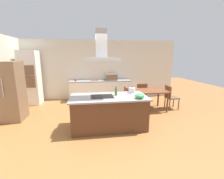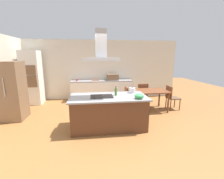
{
  "view_description": "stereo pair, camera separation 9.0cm",
  "coord_description": "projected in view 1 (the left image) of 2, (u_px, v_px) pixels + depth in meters",
  "views": [
    {
      "loc": [
        -0.51,
        -4.0,
        1.96
      ],
      "look_at": [
        0.15,
        0.4,
        1.0
      ],
      "focal_mm": 24.58,
      "sensor_mm": 36.0,
      "label": 1
    },
    {
      "loc": [
        -0.42,
        -4.01,
        1.96
      ],
      "look_at": [
        0.15,
        0.4,
        1.0
      ],
      "focal_mm": 24.58,
      "sensor_mm": 36.0,
      "label": 2
    }
  ],
  "objects": [
    {
      "name": "range_hood",
      "position": [
        101.0,
        51.0,
        3.88
      ],
      "size": [
        0.9,
        0.55,
        0.78
      ],
      "color": "#ADADB2"
    },
    {
      "name": "countertop_microwave",
      "position": [
        112.0,
        77.0,
        6.99
      ],
      "size": [
        0.5,
        0.38,
        0.28
      ],
      "primitive_type": "cube",
      "color": "brown",
      "rests_on": "back_counter"
    },
    {
      "name": "wall_oven_stack",
      "position": [
        30.0,
        78.0,
        6.26
      ],
      "size": [
        0.7,
        0.66,
        2.2
      ],
      "color": "white",
      "rests_on": "ground"
    },
    {
      "name": "coffee_mug_red",
      "position": [
        76.0,
        80.0,
        6.7
      ],
      "size": [
        0.08,
        0.08,
        0.09
      ],
      "primitive_type": "cylinder",
      "color": "red",
      "rests_on": "back_counter"
    },
    {
      "name": "kitchen_island",
      "position": [
        109.0,
        112.0,
        4.25
      ],
      "size": [
        2.09,
        1.05,
        0.9
      ],
      "color": "#59331E",
      "rests_on": "ground"
    },
    {
      "name": "chair_at_left_end",
      "position": [
        123.0,
        98.0,
        5.53
      ],
      "size": [
        0.42,
        0.42,
        0.89
      ],
      "color": "brown",
      "rests_on": "ground"
    },
    {
      "name": "wall_back",
      "position": [
        100.0,
        70.0,
        7.21
      ],
      "size": [
        7.2,
        0.1,
        2.7
      ],
      "primitive_type": "cube",
      "color": "beige",
      "rests_on": "ground"
    },
    {
      "name": "dining_table",
      "position": [
        147.0,
        92.0,
        5.63
      ],
      "size": [
        1.4,
        0.9,
        0.75
      ],
      "color": "brown",
      "rests_on": "ground"
    },
    {
      "name": "chair_at_right_end",
      "position": [
        170.0,
        96.0,
        5.8
      ],
      "size": [
        0.42,
        0.42,
        0.89
      ],
      "color": "brown",
      "rests_on": "ground"
    },
    {
      "name": "tea_kettle",
      "position": [
        132.0,
        90.0,
        4.57
      ],
      "size": [
        0.23,
        0.18,
        0.18
      ],
      "color": "silver",
      "rests_on": "kitchen_island"
    },
    {
      "name": "cutting_board",
      "position": [
        94.0,
        80.0,
        6.95
      ],
      "size": [
        0.34,
        0.24,
        0.02
      ],
      "primitive_type": "cube",
      "color": "brown",
      "rests_on": "back_counter"
    },
    {
      "name": "mixing_bowl",
      "position": [
        139.0,
        96.0,
        3.93
      ],
      "size": [
        0.24,
        0.24,
        0.13
      ],
      "primitive_type": "ellipsoid",
      "color": "#33934C",
      "rests_on": "kitchen_island"
    },
    {
      "name": "ground",
      "position": [
        104.0,
        109.0,
        5.8
      ],
      "size": [
        16.0,
        16.0,
        0.0
      ],
      "primitive_type": "plane",
      "color": "#936033"
    },
    {
      "name": "olive_oil_bottle",
      "position": [
        116.0,
        92.0,
        4.25
      ],
      "size": [
        0.07,
        0.07,
        0.25
      ],
      "color": "#47722D",
      "rests_on": "kitchen_island"
    },
    {
      "name": "chair_facing_back_wall",
      "position": [
        141.0,
        93.0,
        6.31
      ],
      "size": [
        0.42,
        0.42,
        0.89
      ],
      "color": "brown",
      "rests_on": "ground"
    },
    {
      "name": "back_counter",
      "position": [
        101.0,
        90.0,
        7.04
      ],
      "size": [
        2.75,
        0.62,
        0.9
      ],
      "color": "white",
      "rests_on": "ground"
    },
    {
      "name": "refrigerator",
      "position": [
        8.0,
        92.0,
        4.67
      ],
      "size": [
        0.8,
        0.73,
        1.82
      ],
      "color": "brown",
      "rests_on": "ground"
    },
    {
      "name": "cooktop",
      "position": [
        102.0,
        96.0,
        4.13
      ],
      "size": [
        0.6,
        0.44,
        0.01
      ],
      "primitive_type": "cube",
      "color": "black",
      "rests_on": "kitchen_island"
    }
  ]
}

